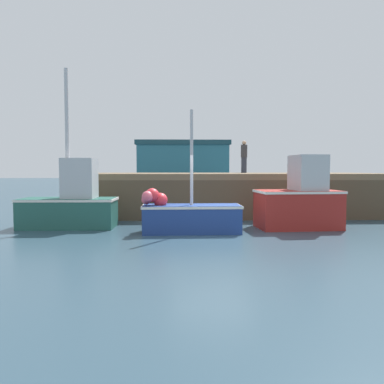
% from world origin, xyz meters
% --- Properties ---
extents(ground, '(120.00, 160.00, 0.10)m').
position_xyz_m(ground, '(0.00, 0.00, -0.05)').
color(ground, '#2D4756').
extents(pier, '(14.04, 6.83, 1.87)m').
position_xyz_m(pier, '(1.54, 5.93, 1.54)').
color(pier, brown).
rests_on(pier, ground).
extents(fishing_boat_near_left, '(3.29, 1.46, 5.53)m').
position_xyz_m(fishing_boat_near_left, '(-4.85, 1.47, 0.86)').
color(fishing_boat_near_left, '#23564C').
rests_on(fishing_boat_near_left, ground).
extents(fishing_boat_near_right, '(3.22, 1.20, 3.95)m').
position_xyz_m(fishing_boat_near_right, '(-0.73, 0.28, 0.55)').
color(fishing_boat_near_right, navy).
rests_on(fishing_boat_near_right, ground).
extents(fishing_boat_mid, '(2.91, 1.80, 2.54)m').
position_xyz_m(fishing_boat_mid, '(3.15, 1.15, 0.96)').
color(fishing_boat_mid, maroon).
rests_on(fishing_boat_mid, ground).
extents(rowboat, '(2.06, 1.25, 0.45)m').
position_xyz_m(rowboat, '(3.55, 1.58, 0.21)').
color(rowboat, silver).
rests_on(rowboat, ground).
extents(dockworker, '(0.34, 0.34, 1.70)m').
position_xyz_m(dockworker, '(2.32, 8.18, 2.72)').
color(dockworker, '#2D3342').
rests_on(dockworker, pier).
extents(warehouse, '(10.43, 7.26, 5.26)m').
position_xyz_m(warehouse, '(-0.89, 32.74, 2.65)').
color(warehouse, '#2D6B7A').
rests_on(warehouse, ground).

